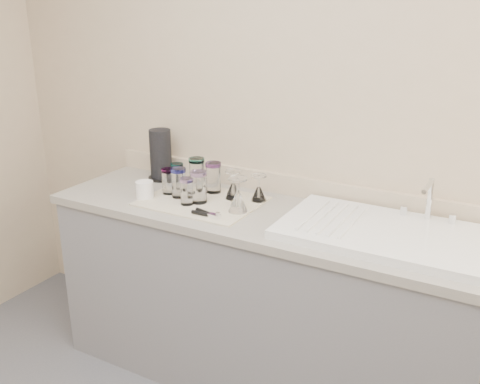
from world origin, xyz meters
The scene contains 17 objects.
room_envelope centered at (0.00, 0.00, 1.56)m, with size 3.54×3.50×2.52m.
counter_unit centered at (0.00, 1.20, 0.45)m, with size 2.06×0.62×0.90m.
sink_unit centered at (0.55, 1.20, 0.92)m, with size 0.82×0.50×0.22m.
dish_towel centered at (-0.32, 1.18, 0.90)m, with size 0.55×0.42×0.01m, color silver.
tumbler_teal centered at (-0.53, 1.29, 0.97)m, with size 0.06×0.06×0.13m.
tumbler_cyan centered at (-0.43, 1.32, 0.99)m, with size 0.08×0.08×0.16m.
tumbler_purple centered at (-0.33, 1.31, 0.99)m, with size 0.08×0.08×0.15m.
tumbler_magenta centered at (-0.51, 1.19, 0.97)m, with size 0.06×0.06×0.13m.
tumbler_blue centered at (-0.44, 1.17, 0.98)m, with size 0.07×0.07×0.15m.
tumbler_lavender centered at (-0.31, 1.15, 0.99)m, with size 0.08×0.08×0.15m.
tumbler_extra centered at (-0.35, 1.11, 0.97)m, with size 0.06×0.06×0.13m.
goblet_back_left centered at (-0.20, 1.28, 0.96)m, with size 0.08×0.08×0.14m.
goblet_back_right centered at (-0.08, 1.32, 0.95)m, with size 0.07×0.07×0.13m.
goblet_front_right centered at (-0.09, 1.14, 0.96)m, with size 0.09×0.09×0.16m.
can_opener centered at (-0.19, 1.03, 0.92)m, with size 0.14×0.06×0.02m.
white_mug centered at (-0.58, 1.09, 0.94)m, with size 0.13×0.11×0.09m.
paper_towel_roll centered at (-0.70, 1.38, 1.03)m, with size 0.15×0.15×0.27m.
Camera 1 is at (1.02, -0.83, 1.80)m, focal length 40.00 mm.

